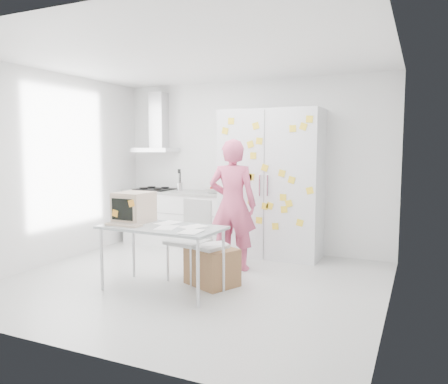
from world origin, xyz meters
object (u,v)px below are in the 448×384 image
at_px(cardboard_box, 212,266).
at_px(desk, 143,216).
at_px(person, 233,205).
at_px(chair, 192,234).

bearing_deg(cardboard_box, desk, -151.39).
bearing_deg(person, chair, 53.28).
bearing_deg(chair, person, 71.71).
bearing_deg(cardboard_box, chair, 158.35).
distance_m(desk, chair, 0.69).
relative_size(person, desk, 1.24).
height_order(chair, cardboard_box, chair).
distance_m(person, cardboard_box, 0.98).
bearing_deg(desk, cardboard_box, 30.71).
height_order(person, cardboard_box, person).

